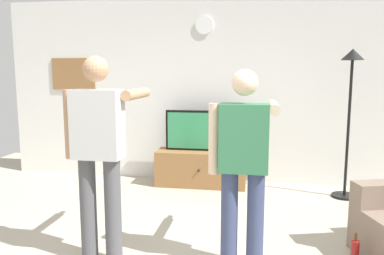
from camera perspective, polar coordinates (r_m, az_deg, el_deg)
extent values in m
cube|color=silver|center=(5.64, 3.37, 5.54)|extent=(6.40, 0.10, 2.70)
cube|color=olive|center=(5.48, 1.38, -6.16)|extent=(1.28, 0.43, 0.50)
sphere|color=black|center=(5.25, 1.02, -6.52)|extent=(0.04, 0.04, 0.04)
cube|color=black|center=(5.42, 1.48, -0.47)|extent=(1.04, 0.06, 0.58)
cube|color=#338C59|center=(5.38, 1.42, -0.52)|extent=(0.98, 0.01, 0.52)
cylinder|color=white|center=(5.63, 1.89, 15.20)|extent=(0.26, 0.03, 0.26)
cube|color=olive|center=(6.21, -17.42, 7.73)|extent=(0.70, 0.04, 0.48)
cylinder|color=black|center=(5.42, 21.99, -9.54)|extent=(0.32, 0.32, 0.03)
cylinder|color=black|center=(5.23, 22.52, -0.23)|extent=(0.04, 0.04, 1.74)
cone|color=black|center=(5.18, 23.10, 10.13)|extent=(0.28, 0.28, 0.14)
cylinder|color=#4C4C51|center=(3.42, -15.37, -11.86)|extent=(0.14, 0.14, 0.91)
cylinder|color=#4C4C51|center=(3.34, -11.83, -12.26)|extent=(0.14, 0.14, 0.91)
cube|color=#B7B7B7|center=(3.20, -14.08, 0.49)|extent=(0.40, 0.22, 0.57)
sphere|color=tan|center=(3.18, -14.36, 8.57)|extent=(0.21, 0.21, 0.21)
cylinder|color=tan|center=(3.31, -17.99, 0.50)|extent=(0.09, 0.09, 0.58)
cylinder|color=tan|center=(3.36, -8.37, 5.04)|extent=(0.09, 0.58, 0.09)
cube|color=white|center=(3.67, -6.84, 5.33)|extent=(0.04, 0.12, 0.04)
cylinder|color=#384266|center=(3.25, 5.64, -13.56)|extent=(0.14, 0.14, 0.83)
cylinder|color=#384266|center=(3.24, 9.53, -13.67)|extent=(0.14, 0.14, 0.83)
cube|color=#33724C|center=(3.05, 7.83, -1.56)|extent=(0.39, 0.22, 0.55)
sphere|color=beige|center=(3.01, 7.99, 6.72)|extent=(0.21, 0.21, 0.21)
cylinder|color=beige|center=(3.07, 3.34, -1.72)|extent=(0.09, 0.09, 0.58)
cylinder|color=beige|center=(3.32, 12.21, 3.03)|extent=(0.09, 0.58, 0.09)
cube|color=white|center=(3.63, 11.98, 3.48)|extent=(0.04, 0.12, 0.04)
cylinder|color=maroon|center=(3.58, 23.35, -17.20)|extent=(0.07, 0.07, 0.24)
cylinder|color=#4C2814|center=(3.51, 23.50, -14.90)|extent=(0.02, 0.02, 0.07)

